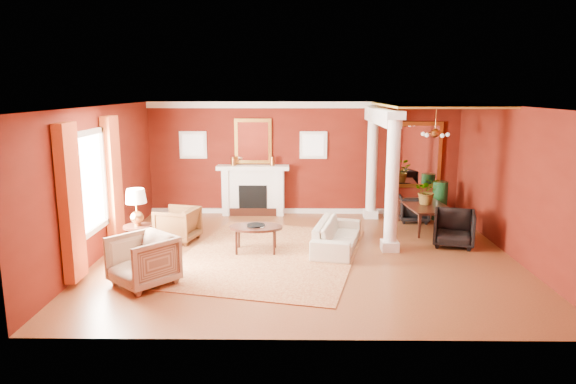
{
  "coord_description": "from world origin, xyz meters",
  "views": [
    {
      "loc": [
        -0.24,
        -9.69,
        3.22
      ],
      "look_at": [
        -0.37,
        0.58,
        1.15
      ],
      "focal_mm": 32.0,
      "sensor_mm": 36.0,
      "label": 1
    }
  ],
  "objects_px": {
    "armchair_leopard": "(177,223)",
    "side_table": "(137,212)",
    "armchair_stripe": "(143,258)",
    "sofa": "(337,231)",
    "dining_table": "(426,210)",
    "coffee_table": "(256,228)"
  },
  "relations": [
    {
      "from": "armchair_stripe",
      "to": "coffee_table",
      "type": "relative_size",
      "value": 0.89
    },
    {
      "from": "armchair_stripe",
      "to": "sofa",
      "type": "bearing_deg",
      "value": 72.75
    },
    {
      "from": "dining_table",
      "to": "side_table",
      "type": "bearing_deg",
      "value": 104.02
    },
    {
      "from": "coffee_table",
      "to": "armchair_stripe",
      "type": "bearing_deg",
      "value": -134.12
    },
    {
      "from": "sofa",
      "to": "armchair_leopard",
      "type": "height_order",
      "value": "armchair_leopard"
    },
    {
      "from": "armchair_stripe",
      "to": "dining_table",
      "type": "bearing_deg",
      "value": 74.45
    },
    {
      "from": "dining_table",
      "to": "armchair_stripe",
      "type": "bearing_deg",
      "value": 117.39
    },
    {
      "from": "sofa",
      "to": "armchair_stripe",
      "type": "xyz_separation_m",
      "value": [
        -3.39,
        -2.03,
        0.09
      ]
    },
    {
      "from": "coffee_table",
      "to": "dining_table",
      "type": "relative_size",
      "value": 0.64
    },
    {
      "from": "sofa",
      "to": "side_table",
      "type": "bearing_deg",
      "value": 111.64
    },
    {
      "from": "dining_table",
      "to": "coffee_table",
      "type": "bearing_deg",
      "value": 109.66
    },
    {
      "from": "armchair_leopard",
      "to": "side_table",
      "type": "bearing_deg",
      "value": -11.31
    },
    {
      "from": "side_table",
      "to": "dining_table",
      "type": "distance_m",
      "value": 6.48
    },
    {
      "from": "armchair_leopard",
      "to": "armchair_stripe",
      "type": "height_order",
      "value": "armchair_stripe"
    },
    {
      "from": "armchair_leopard",
      "to": "dining_table",
      "type": "distance_m",
      "value": 5.68
    },
    {
      "from": "armchair_leopard",
      "to": "coffee_table",
      "type": "xyz_separation_m",
      "value": [
        1.74,
        -0.74,
        0.08
      ]
    },
    {
      "from": "coffee_table",
      "to": "side_table",
      "type": "xyz_separation_m",
      "value": [
        -2.26,
        -0.35,
        0.41
      ]
    },
    {
      "from": "armchair_stripe",
      "to": "side_table",
      "type": "height_order",
      "value": "side_table"
    },
    {
      "from": "armchair_leopard",
      "to": "dining_table",
      "type": "height_order",
      "value": "dining_table"
    },
    {
      "from": "sofa",
      "to": "coffee_table",
      "type": "xyz_separation_m",
      "value": [
        -1.64,
        -0.24,
        0.1
      ]
    },
    {
      "from": "armchair_stripe",
      "to": "dining_table",
      "type": "relative_size",
      "value": 0.57
    },
    {
      "from": "armchair_leopard",
      "to": "armchair_stripe",
      "type": "bearing_deg",
      "value": 14.11
    }
  ]
}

